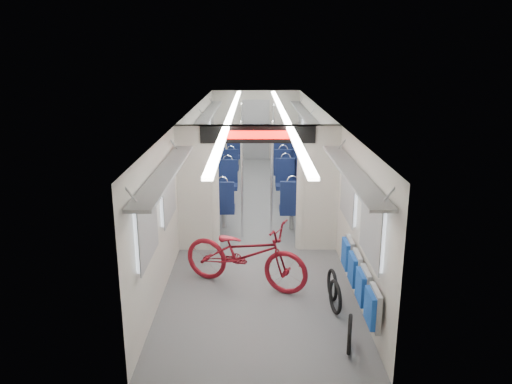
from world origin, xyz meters
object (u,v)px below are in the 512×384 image
stanchion_near_right (271,180)px  seat_bay_far_right (289,158)px  seat_bay_near_left (215,190)px  seat_bay_near_right (299,190)px  bike_hoop_c (332,286)px  stanchion_far_right (273,150)px  flip_bench (359,278)px  stanchion_near_left (242,181)px  stanchion_far_left (242,149)px  bike_hoop_b (335,299)px  bicycle (245,254)px  bike_hoop_a (350,336)px  seat_bay_far_left (224,158)px

stanchion_near_right → seat_bay_far_right: bearing=82.0°
seat_bay_near_left → seat_bay_near_right: 1.87m
bike_hoop_c → stanchion_far_right: bearing=96.8°
flip_bench → bike_hoop_c: (-0.27, 0.48, -0.37)m
stanchion_near_left → stanchion_near_right: bearing=3.3°
stanchion_near_right → stanchion_far_left: size_ratio=1.00×
seat_bay_near_right → bike_hoop_b: bearing=-88.3°
bike_hoop_c → stanchion_near_right: size_ratio=0.21×
bicycle → seat_bay_near_left: size_ratio=0.92×
bicycle → stanchion_far_left: (-0.16, 5.38, 0.62)m
bike_hoop_c → stanchion_far_left: size_ratio=0.21×
bike_hoop_a → bike_hoop_b: (-0.03, 0.95, -0.00)m
seat_bay_near_left → seat_bay_far_right: bearing=60.7°
bike_hoop_c → seat_bay_far_right: (-0.15, 7.35, 0.36)m
bike_hoop_b → seat_bay_near_left: bearing=114.4°
bike_hoop_b → stanchion_far_left: (-1.43, 6.24, 0.93)m
bicycle → stanchion_far_right: stanchion_far_right is taller
seat_bay_near_left → stanchion_near_right: 1.94m
bike_hoop_b → bike_hoop_c: size_ratio=1.03×
seat_bay_far_left → bike_hoop_a: bearing=-77.4°
stanchion_far_right → stanchion_near_right: bearing=-92.7°
seat_bay_far_right → seat_bay_near_left: bearing=-119.3°
bike_hoop_b → stanchion_far_right: (-0.65, 6.00, 0.93)m
bike_hoop_b → stanchion_near_left: size_ratio=0.21×
bicycle → stanchion_near_right: (0.47, 2.15, 0.62)m
bike_hoop_a → stanchion_near_left: bearing=109.5°
stanchion_far_left → stanchion_far_right: (0.78, -0.24, 0.00)m
bicycle → stanchion_near_right: 2.28m
bicycle → stanchion_far_left: 5.42m
seat_bay_near_right → stanchion_near_right: stanchion_near_right is taller
flip_bench → bike_hoop_c: bearing=119.5°
bike_hoop_b → seat_bay_far_left: size_ratio=0.25×
bike_hoop_a → stanchion_near_right: size_ratio=0.21×
bike_hoop_b → seat_bay_far_right: size_ratio=0.21×
bike_hoop_c → stanchion_far_left: (-1.45, 5.85, 0.94)m
bike_hoop_a → bike_hoop_b: size_ratio=1.00×
bicycle → seat_bay_far_left: size_ratio=1.05×
bike_hoop_b → seat_bay_near_right: bearing=91.7°
bike_hoop_a → flip_bench: bearing=72.7°
seat_bay_near_left → stanchion_far_left: size_ratio=0.96×
seat_bay_near_right → stanchion_far_right: bearing=108.1°
bike_hoop_c → seat_bay_near_left: seat_bay_near_left is taller
bicycle → bike_hoop_b: bicycle is taller
bicycle → stanchion_far_right: (0.61, 5.15, 0.62)m
bike_hoop_b → stanchion_near_left: 3.40m
bicycle → seat_bay_far_left: bearing=28.4°
seat_bay_far_right → bicycle: bearing=-99.4°
bike_hoop_c → stanchion_near_right: (-0.81, 2.62, 0.94)m
seat_bay_near_left → stanchion_near_right: size_ratio=0.96×
stanchion_far_left → bike_hoop_c: bearing=-76.1°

